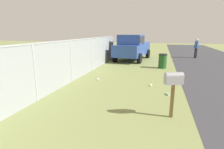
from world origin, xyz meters
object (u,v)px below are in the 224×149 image
object	(u,v)px
mailbox	(174,82)
trash_bin	(163,61)
pickup_truck	(132,47)
pedestrian	(196,47)

from	to	relation	value
mailbox	trash_bin	xyz separation A→B (m)	(7.15, 0.23, -0.55)
mailbox	pickup_truck	bearing A→B (deg)	-7.36
mailbox	pickup_truck	size ratio (longest dim) A/B	0.26
trash_bin	pedestrian	distance (m)	6.39
mailbox	trash_bin	world-z (taller)	mailbox
pedestrian	trash_bin	bearing A→B (deg)	111.54
mailbox	pedestrian	bearing A→B (deg)	-34.09
mailbox	pickup_truck	xyz separation A→B (m)	(10.13, 2.70, 0.08)
mailbox	trash_bin	size ratio (longest dim) A/B	1.37
pickup_truck	trash_bin	bearing A→B (deg)	46.86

